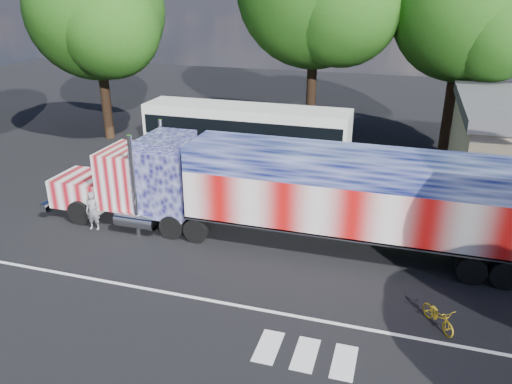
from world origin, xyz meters
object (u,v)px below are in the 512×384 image
(semi_truck, at_px, (292,191))
(tree_ne_a, at_px, (466,12))
(bicycle, at_px, (438,316))
(tree_nw_a, at_px, (97,11))
(coach_bus, at_px, (246,135))
(woman, at_px, (93,211))

(semi_truck, distance_m, tree_ne_a, 18.79)
(bicycle, height_order, tree_nw_a, tree_nw_a)
(semi_truck, relative_size, coach_bus, 1.72)
(tree_ne_a, bearing_deg, coach_bus, -151.64)
(semi_truck, relative_size, tree_ne_a, 1.64)
(tree_nw_a, bearing_deg, bicycle, -35.91)
(bicycle, relative_size, tree_ne_a, 0.12)
(coach_bus, bearing_deg, tree_ne_a, 28.36)
(coach_bus, bearing_deg, bicycle, -50.80)
(woman, xyz_separation_m, tree_ne_a, (16.31, 17.50, 8.17))
(semi_truck, relative_size, bicycle, 13.79)
(semi_truck, height_order, bicycle, semi_truck)
(bicycle, xyz_separation_m, tree_nw_a, (-22.83, 16.54, 8.59))
(tree_ne_a, bearing_deg, bicycle, -92.99)
(coach_bus, distance_m, tree_ne_a, 15.74)
(semi_truck, xyz_separation_m, coach_bus, (-5.16, 9.37, -0.49))
(coach_bus, xyz_separation_m, tree_nw_a, (-11.56, 2.72, 7.07))
(semi_truck, distance_m, woman, 9.37)
(bicycle, distance_m, tree_nw_a, 29.47)
(woman, height_order, tree_ne_a, tree_ne_a)
(bicycle, height_order, tree_ne_a, tree_ne_a)
(coach_bus, height_order, woman, coach_bus)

